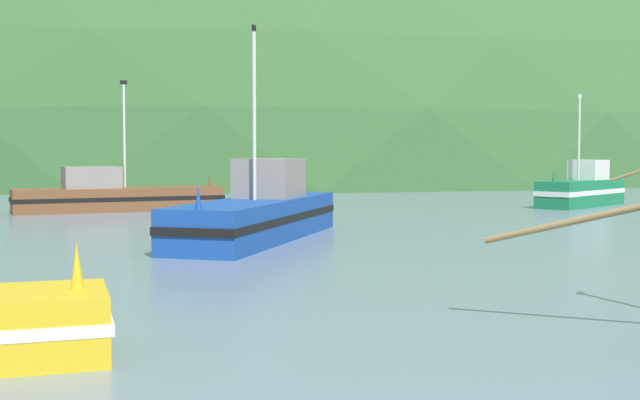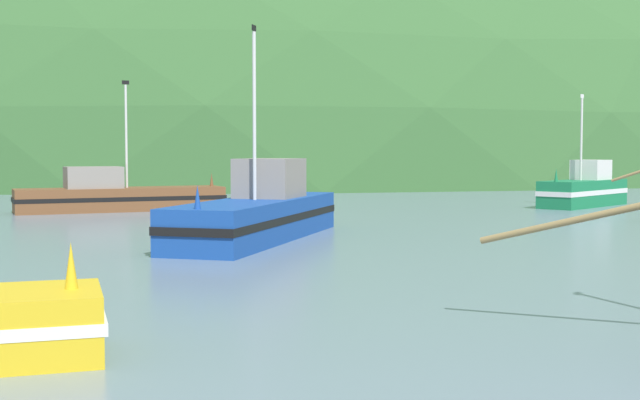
# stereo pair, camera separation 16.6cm
# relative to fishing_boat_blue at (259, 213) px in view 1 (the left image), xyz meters

# --- Properties ---
(hill_far_center) EXTENTS (107.02, 85.62, 94.52)m
(hill_far_center) POSITION_rel_fishing_boat_blue_xyz_m (59.48, 213.11, -0.90)
(hill_far_center) COLOR #2D562D
(hill_far_center) RESTS_ON ground
(hill_mid_left) EXTENTS (215.18, 172.14, 93.92)m
(hill_mid_left) POSITION_rel_fishing_boat_blue_xyz_m (-33.05, 112.74, -0.90)
(hill_mid_left) COLOR #386633
(hill_mid_left) RESTS_ON ground
(fishing_boat_blue) EXTENTS (4.73, 11.24, 7.29)m
(fishing_boat_blue) POSITION_rel_fishing_boat_blue_xyz_m (0.00, 0.00, 0.00)
(fishing_boat_blue) COLOR #19479E
(fishing_boat_blue) RESTS_ON ground
(fishing_boat_brown) EXTENTS (10.37, 6.95, 6.60)m
(fishing_boat_brown) POSITION_rel_fishing_boat_blue_xyz_m (-9.16, 12.87, -0.12)
(fishing_boat_brown) COLOR brown
(fishing_boat_brown) RESTS_ON ground
(fishing_boat_green) EXTENTS (5.98, 6.84, 6.11)m
(fishing_boat_green) POSITION_rel_fishing_boat_blue_xyz_m (15.34, 18.21, 0.00)
(fishing_boat_green) COLOR #197A47
(fishing_boat_green) RESTS_ON ground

